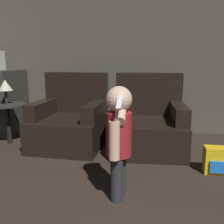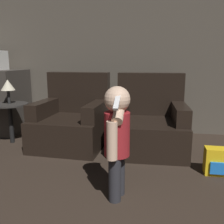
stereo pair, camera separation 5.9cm
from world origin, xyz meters
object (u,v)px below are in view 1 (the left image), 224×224
(armchair_left, at_px, (71,122))
(person_toddler, at_px, (119,134))
(lamp, at_px, (5,86))
(armchair_right, at_px, (148,125))
(toy_backpack, at_px, (218,161))

(armchair_left, relative_size, person_toddler, 1.03)
(armchair_left, bearing_deg, person_toddler, -54.65)
(armchair_left, distance_m, lamp, 0.96)
(armchair_left, xyz_separation_m, person_toddler, (0.78, -1.21, 0.23))
(armchair_left, distance_m, armchair_right, 1.01)
(armchair_left, xyz_separation_m, armchair_right, (1.01, 0.00, 0.00))
(armchair_left, distance_m, toy_backpack, 1.81)
(person_toddler, relative_size, lamp, 2.85)
(lamp, bearing_deg, toy_backpack, -12.28)
(armchair_right, bearing_deg, person_toddler, -102.80)
(armchair_right, height_order, person_toddler, armchair_right)
(armchair_left, xyz_separation_m, lamp, (-0.84, -0.07, 0.47))
(toy_backpack, bearing_deg, armchair_left, 160.00)
(toy_backpack, height_order, lamp, lamp)
(armchair_left, height_order, toy_backpack, armchair_left)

